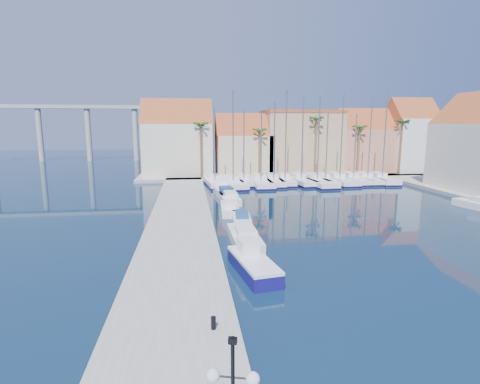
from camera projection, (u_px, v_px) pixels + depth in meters
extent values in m
plane|color=black|center=(320.00, 274.00, 23.67)|extent=(260.00, 260.00, 0.00)
cube|color=gray|center=(180.00, 222.00, 35.59)|extent=(6.00, 77.00, 0.50)
cube|color=gray|center=(284.00, 173.00, 71.77)|extent=(54.00, 16.00, 0.50)
cylinder|color=black|center=(223.00, 377.00, 9.05)|extent=(0.48, 0.18, 0.05)
cylinder|color=black|center=(243.00, 378.00, 8.99)|extent=(0.48, 0.18, 0.05)
sphere|color=white|center=(213.00, 376.00, 9.08)|extent=(0.35, 0.35, 0.35)
sphere|color=white|center=(253.00, 379.00, 8.95)|extent=(0.35, 0.35, 0.35)
cube|color=black|center=(233.00, 341.00, 8.85)|extent=(0.24, 0.17, 0.16)
cylinder|color=black|center=(213.00, 323.00, 16.37)|extent=(0.23, 0.23, 0.57)
cube|color=navy|center=(253.00, 267.00, 23.75)|extent=(2.76, 5.85, 0.84)
cube|color=white|center=(253.00, 259.00, 23.66)|extent=(2.76, 5.85, 0.19)
cube|color=white|center=(248.00, 246.00, 24.63)|extent=(1.44, 1.68, 1.03)
cube|color=white|center=(244.00, 238.00, 29.99)|extent=(2.18, 6.56, 0.80)
cube|color=white|center=(246.00, 232.00, 29.23)|extent=(1.49, 2.31, 0.60)
cube|color=white|center=(241.00, 220.00, 35.76)|extent=(2.01, 5.18, 0.80)
cube|color=navy|center=(242.00, 214.00, 35.13)|extent=(1.27, 1.86, 0.60)
cube|color=white|center=(230.00, 209.00, 40.40)|extent=(2.16, 5.83, 0.80)
cube|color=white|center=(230.00, 204.00, 39.71)|extent=(1.40, 2.08, 0.60)
cube|color=white|center=(229.00, 199.00, 46.11)|extent=(2.25, 6.43, 0.80)
cube|color=white|center=(230.00, 194.00, 45.37)|extent=(1.50, 2.27, 0.60)
cube|color=white|center=(225.00, 193.00, 49.54)|extent=(2.74, 6.97, 0.80)
cube|color=navy|center=(226.00, 189.00, 48.76)|extent=(1.72, 2.50, 0.60)
cube|color=white|center=(222.00, 185.00, 56.18)|extent=(2.52, 7.10, 0.80)
cube|color=white|center=(222.00, 181.00, 55.37)|extent=(1.67, 2.52, 0.60)
cube|color=white|center=(221.00, 182.00, 59.88)|extent=(2.42, 7.17, 0.80)
cube|color=white|center=(222.00, 178.00, 59.06)|extent=(1.65, 2.52, 0.60)
cube|color=white|center=(475.00, 205.00, 42.32)|extent=(2.50, 5.21, 0.80)
cube|color=white|center=(480.00, 200.00, 41.73)|extent=(1.43, 1.93, 0.60)
cube|color=white|center=(214.00, 182.00, 58.44)|extent=(3.30, 9.75, 1.00)
cube|color=#0F0B39|center=(214.00, 184.00, 58.50)|extent=(3.37, 9.82, 0.28)
cube|color=white|center=(213.00, 177.00, 59.22)|extent=(1.98, 3.01, 0.60)
cylinder|color=slate|center=(214.00, 144.00, 56.93)|extent=(0.20, 0.20, 10.91)
cube|color=white|center=(233.00, 183.00, 57.83)|extent=(3.64, 10.95, 1.00)
cube|color=#0F0B39|center=(233.00, 185.00, 57.88)|extent=(3.71, 11.02, 0.28)
cube|color=white|center=(231.00, 177.00, 58.72)|extent=(2.21, 3.37, 0.60)
cylinder|color=slate|center=(233.00, 136.00, 56.04)|extent=(0.20, 0.20, 13.40)
cube|color=white|center=(243.00, 181.00, 59.47)|extent=(2.49, 8.11, 1.00)
cube|color=#0F0B39|center=(243.00, 183.00, 59.52)|extent=(2.55, 8.17, 0.28)
cube|color=white|center=(242.00, 176.00, 60.10)|extent=(1.58, 2.47, 0.60)
cylinder|color=slate|center=(244.00, 145.00, 58.05)|extent=(0.20, 0.20, 10.64)
cube|color=white|center=(260.00, 182.00, 58.72)|extent=(3.04, 10.91, 1.00)
cube|color=#0F0B39|center=(260.00, 184.00, 58.77)|extent=(3.10, 10.97, 0.28)
cube|color=white|center=(259.00, 176.00, 59.64)|extent=(2.04, 3.30, 0.60)
cylinder|color=slate|center=(261.00, 145.00, 57.16)|extent=(0.20, 0.20, 10.61)
cube|color=white|center=(273.00, 181.00, 59.66)|extent=(3.00, 9.87, 1.00)
cube|color=#0F0B39|center=(273.00, 183.00, 59.71)|extent=(3.06, 9.94, 0.28)
cube|color=white|center=(272.00, 175.00, 60.47)|extent=(1.91, 3.01, 0.60)
cylinder|color=slate|center=(274.00, 141.00, 58.04)|extent=(0.20, 0.20, 11.87)
cube|color=white|center=(284.00, 181.00, 60.18)|extent=(3.00, 9.12, 1.00)
cube|color=#0F0B39|center=(284.00, 183.00, 60.24)|extent=(3.06, 9.18, 0.28)
cube|color=white|center=(284.00, 175.00, 60.92)|extent=(1.83, 2.81, 0.60)
cylinder|color=slate|center=(286.00, 135.00, 58.45)|extent=(0.20, 0.20, 13.64)
cube|color=white|center=(300.00, 181.00, 60.31)|extent=(3.39, 10.33, 1.00)
cube|color=#0F0B39|center=(300.00, 183.00, 60.37)|extent=(3.45, 10.40, 0.28)
cube|color=white|center=(298.00, 175.00, 61.15)|extent=(2.07, 3.18, 0.60)
cylinder|color=slate|center=(302.00, 138.00, 58.62)|extent=(0.20, 0.20, 12.64)
cube|color=white|center=(316.00, 182.00, 59.39)|extent=(3.75, 11.74, 1.00)
cube|color=#0F0B39|center=(316.00, 184.00, 59.44)|extent=(3.81, 11.81, 0.28)
cube|color=white|center=(313.00, 176.00, 60.36)|extent=(2.33, 3.60, 0.60)
cylinder|color=slate|center=(319.00, 138.00, 57.63)|extent=(0.20, 0.20, 12.64)
cube|color=white|center=(324.00, 180.00, 60.74)|extent=(2.42, 8.74, 1.00)
cube|color=#0F0B39|center=(324.00, 182.00, 60.80)|extent=(2.48, 8.80, 0.28)
cube|color=white|center=(323.00, 175.00, 61.45)|extent=(1.63, 2.64, 0.60)
cylinder|color=slate|center=(327.00, 145.00, 59.31)|extent=(0.20, 0.20, 10.43)
cube|color=white|center=(338.00, 180.00, 60.97)|extent=(2.94, 10.90, 1.00)
cube|color=#0F0B39|center=(338.00, 182.00, 61.03)|extent=(3.00, 10.96, 0.28)
cube|color=white|center=(336.00, 174.00, 61.89)|extent=(2.01, 3.28, 0.60)
cylinder|color=slate|center=(342.00, 136.00, 59.19)|extent=(0.20, 0.20, 13.24)
cube|color=white|center=(352.00, 180.00, 61.41)|extent=(3.10, 9.71, 1.00)
cube|color=#0F0B39|center=(352.00, 182.00, 61.47)|extent=(3.16, 9.78, 0.28)
cube|color=white|center=(349.00, 174.00, 62.19)|extent=(1.92, 2.98, 0.60)
cylinder|color=slate|center=(355.00, 146.00, 59.97)|extent=(0.20, 0.20, 10.17)
cube|color=white|center=(366.00, 179.00, 61.78)|extent=(2.65, 9.69, 1.00)
cube|color=#0F0B39|center=(366.00, 181.00, 61.84)|extent=(2.71, 9.76, 0.28)
cube|color=white|center=(364.00, 174.00, 62.58)|extent=(1.80, 2.92, 0.60)
cylinder|color=slate|center=(370.00, 137.00, 60.09)|extent=(0.20, 0.20, 12.82)
cube|color=white|center=(381.00, 179.00, 61.62)|extent=(3.35, 9.96, 1.00)
cube|color=#0F0B39|center=(381.00, 181.00, 61.68)|extent=(3.42, 10.02, 0.28)
cube|color=white|center=(379.00, 174.00, 62.44)|extent=(2.02, 3.07, 0.60)
cylinder|color=slate|center=(385.00, 136.00, 59.88)|extent=(0.20, 0.20, 13.32)
cube|color=beige|center=(178.00, 150.00, 67.29)|extent=(12.00, 9.00, 9.00)
cube|color=#994821|center=(177.00, 124.00, 66.50)|extent=(12.30, 9.00, 9.00)
cube|color=beige|center=(244.00, 154.00, 69.07)|extent=(10.00, 8.00, 7.00)
cube|color=#994821|center=(244.00, 135.00, 68.45)|extent=(10.30, 8.00, 8.00)
cube|color=tan|center=(300.00, 143.00, 71.16)|extent=(14.00, 10.00, 11.00)
cube|color=#994821|center=(301.00, 112.00, 70.15)|extent=(14.20, 10.20, 0.50)
cube|color=#B7725C|center=(362.00, 151.00, 72.05)|extent=(10.00, 8.00, 8.00)
cube|color=#994821|center=(363.00, 130.00, 71.34)|extent=(10.30, 8.00, 8.00)
cube|color=white|center=(408.00, 145.00, 72.10)|extent=(8.00, 8.00, 10.00)
cube|color=#994821|center=(411.00, 119.00, 71.22)|extent=(8.30, 8.00, 8.00)
cylinder|color=brown|center=(201.00, 151.00, 62.95)|extent=(0.36, 0.36, 9.00)
sphere|color=#245418|center=(201.00, 125.00, 62.18)|extent=(2.60, 2.60, 2.60)
cylinder|color=brown|center=(259.00, 154.00, 64.37)|extent=(0.36, 0.36, 8.00)
sphere|color=#245418|center=(260.00, 131.00, 63.69)|extent=(2.60, 2.60, 2.60)
cylinder|color=brown|center=(316.00, 147.00, 65.53)|extent=(0.36, 0.36, 10.00)
sphere|color=#245418|center=(317.00, 119.00, 64.67)|extent=(2.60, 2.60, 2.60)
cylinder|color=brown|center=(358.00, 151.00, 66.73)|extent=(0.36, 0.36, 8.50)
sphere|color=#245418|center=(360.00, 128.00, 66.01)|extent=(2.60, 2.60, 2.60)
cylinder|color=brown|center=(400.00, 148.00, 67.71)|extent=(0.36, 0.36, 9.50)
sphere|color=#245418|center=(402.00, 122.00, 66.90)|extent=(2.60, 2.60, 2.60)
cube|color=#9E9E99|center=(70.00, 107.00, 96.11)|extent=(48.00, 2.20, 0.90)
cylinder|color=#9E9E99|center=(40.00, 134.00, 96.27)|extent=(1.40, 1.40, 14.00)
cylinder|color=#9E9E99|center=(88.00, 134.00, 97.87)|extent=(1.40, 1.40, 14.00)
cylinder|color=#9E9E99|center=(136.00, 134.00, 99.47)|extent=(1.40, 1.40, 14.00)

